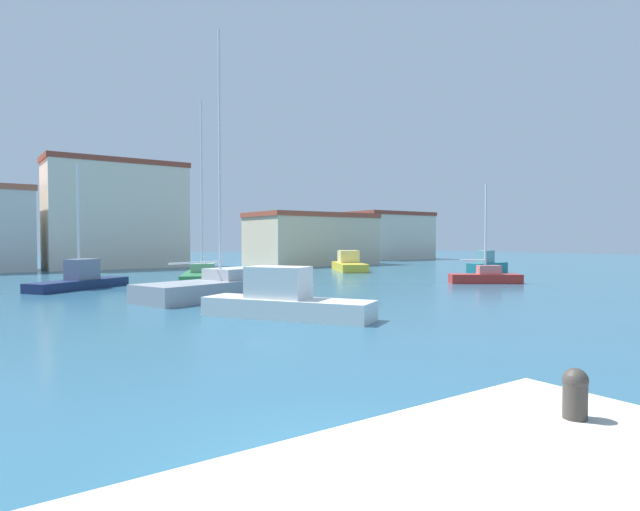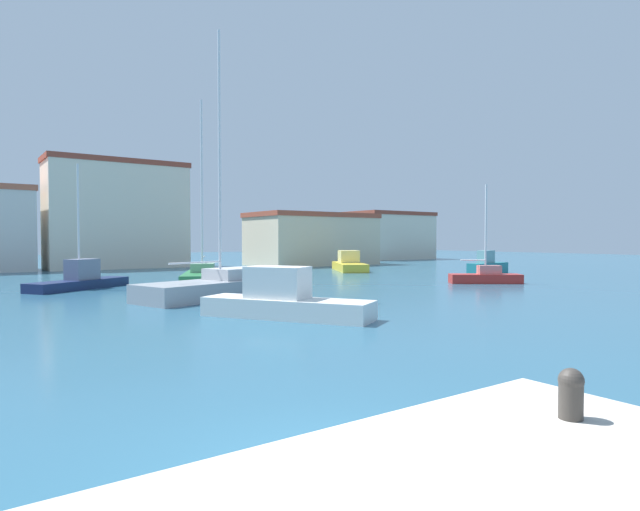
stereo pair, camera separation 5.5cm
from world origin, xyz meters
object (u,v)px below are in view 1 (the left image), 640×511
(sailboat_navy_distant_north, at_px, (80,279))
(motorboat_teal_outer_mooring, at_px, (487,266))
(motorboat_yellow_far_left, at_px, (349,264))
(sailboat_green_inner_mooring, at_px, (202,277))
(sailboat_red_far_right, at_px, (486,276))
(mooring_bollard, at_px, (575,392))
(motorboat_white_behind_lamppost, at_px, (284,300))
(sailboat_grey_near_pier, at_px, (222,286))

(sailboat_navy_distant_north, bearing_deg, motorboat_teal_outer_mooring, -9.95)
(motorboat_teal_outer_mooring, bearing_deg, motorboat_yellow_far_left, 123.54)
(sailboat_green_inner_mooring, relative_size, sailboat_red_far_right, 1.78)
(mooring_bollard, height_order, motorboat_yellow_far_left, motorboat_yellow_far_left)
(mooring_bollard, xyz_separation_m, motorboat_teal_outer_mooring, (30.34, 24.05, -0.64))
(motorboat_white_behind_lamppost, distance_m, sailboat_navy_distant_north, 16.40)
(motorboat_white_behind_lamppost, bearing_deg, sailboat_navy_distant_north, 103.21)
(mooring_bollard, xyz_separation_m, motorboat_white_behind_lamppost, (4.61, 13.26, -0.63))
(sailboat_green_inner_mooring, bearing_deg, motorboat_yellow_far_left, 21.80)
(sailboat_green_inner_mooring, bearing_deg, sailboat_grey_near_pier, -104.68)
(mooring_bollard, height_order, motorboat_teal_outer_mooring, motorboat_teal_outer_mooring)
(motorboat_yellow_far_left, bearing_deg, sailboat_red_far_right, -94.14)
(mooring_bollard, xyz_separation_m, sailboat_grey_near_pier, (5.61, 20.64, -0.71))
(motorboat_white_behind_lamppost, xyz_separation_m, motorboat_yellow_far_left, (19.25, 20.56, -0.05))
(sailboat_grey_near_pier, xyz_separation_m, sailboat_navy_distant_north, (-4.74, 8.58, -0.01))
(mooring_bollard, distance_m, motorboat_yellow_far_left, 41.40)
(sailboat_green_inner_mooring, bearing_deg, motorboat_white_behind_lamppost, -101.03)
(motorboat_white_behind_lamppost, bearing_deg, mooring_bollard, -109.18)
(motorboat_white_behind_lamppost, bearing_deg, sailboat_green_inner_mooring, 78.97)
(motorboat_white_behind_lamppost, xyz_separation_m, motorboat_teal_outer_mooring, (25.73, 10.79, -0.01))
(motorboat_yellow_far_left, bearing_deg, motorboat_white_behind_lamppost, -133.12)
(motorboat_teal_outer_mooring, bearing_deg, sailboat_green_inner_mooring, 172.19)
(motorboat_white_behind_lamppost, relative_size, motorboat_yellow_far_left, 0.88)
(sailboat_red_far_right, height_order, sailboat_grey_near_pier, sailboat_grey_near_pier)
(mooring_bollard, relative_size, sailboat_red_far_right, 0.08)
(motorboat_white_behind_lamppost, distance_m, motorboat_teal_outer_mooring, 27.90)
(sailboat_red_far_right, distance_m, motorboat_teal_outer_mooring, 9.46)
(mooring_bollard, relative_size, motorboat_yellow_far_left, 0.07)
(motorboat_teal_outer_mooring, bearing_deg, sailboat_red_far_right, -143.38)
(motorboat_white_behind_lamppost, distance_m, sailboat_red_far_right, 18.86)
(mooring_bollard, xyz_separation_m, sailboat_green_inner_mooring, (7.33, 27.21, -0.73))
(motorboat_white_behind_lamppost, height_order, sailboat_grey_near_pier, sailboat_grey_near_pier)
(motorboat_yellow_far_left, xyz_separation_m, sailboat_navy_distant_north, (-23.00, -4.60, -0.04))
(mooring_bollard, relative_size, sailboat_grey_near_pier, 0.04)
(sailboat_red_far_right, bearing_deg, sailboat_green_inner_mooring, 150.30)
(sailboat_grey_near_pier, bearing_deg, sailboat_red_far_right, -7.41)
(mooring_bollard, distance_m, motorboat_white_behind_lamppost, 14.06)
(motorboat_yellow_far_left, height_order, sailboat_navy_distant_north, sailboat_navy_distant_north)
(mooring_bollard, height_order, sailboat_grey_near_pier, sailboat_grey_near_pier)
(sailboat_red_far_right, xyz_separation_m, motorboat_teal_outer_mooring, (7.59, 5.64, 0.19))
(motorboat_white_behind_lamppost, relative_size, sailboat_navy_distant_north, 0.88)
(sailboat_green_inner_mooring, relative_size, motorboat_white_behind_lamppost, 1.80)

